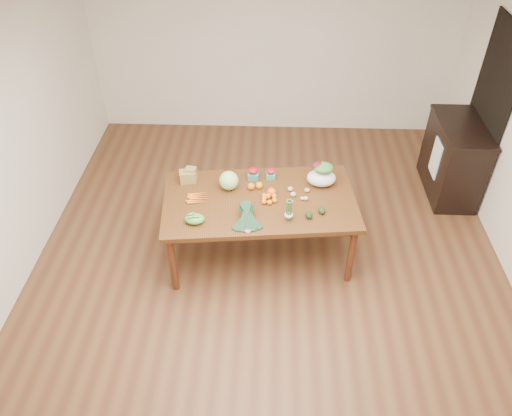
{
  "coord_description": "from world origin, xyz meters",
  "views": [
    {
      "loc": [
        0.01,
        -3.62,
        3.88
      ],
      "look_at": [
        -0.13,
        0.0,
        0.87
      ],
      "focal_mm": 35.0,
      "sensor_mm": 36.0,
      "label": 1
    }
  ],
  "objects_px": {
    "kale_bunch": "(247,219)",
    "salad_bag": "(322,175)",
    "paper_bag": "(187,175)",
    "mandarin_cluster": "(268,197)",
    "cabbage": "(229,181)",
    "asparagus_bundle": "(289,210)",
    "cabinet": "(453,159)",
    "dining_table": "(259,227)"
  },
  "relations": [
    {
      "from": "kale_bunch",
      "to": "cabbage",
      "type": "bearing_deg",
      "value": 105.09
    },
    {
      "from": "dining_table",
      "to": "kale_bunch",
      "type": "xyz_separation_m",
      "value": [
        -0.1,
        -0.4,
        0.45
      ]
    },
    {
      "from": "dining_table",
      "to": "paper_bag",
      "type": "xyz_separation_m",
      "value": [
        -0.76,
        0.27,
        0.45
      ]
    },
    {
      "from": "paper_bag",
      "to": "kale_bunch",
      "type": "relative_size",
      "value": 0.54
    },
    {
      "from": "paper_bag",
      "to": "cabbage",
      "type": "height_order",
      "value": "cabbage"
    },
    {
      "from": "cabinet",
      "to": "paper_bag",
      "type": "bearing_deg",
      "value": -162.94
    },
    {
      "from": "mandarin_cluster",
      "to": "asparagus_bundle",
      "type": "relative_size",
      "value": 0.72
    },
    {
      "from": "mandarin_cluster",
      "to": "kale_bunch",
      "type": "bearing_deg",
      "value": -116.3
    },
    {
      "from": "paper_bag",
      "to": "salad_bag",
      "type": "xyz_separation_m",
      "value": [
        1.39,
        -0.0,
        0.04
      ]
    },
    {
      "from": "cabinet",
      "to": "kale_bunch",
      "type": "height_order",
      "value": "cabinet"
    },
    {
      "from": "cabbage",
      "to": "asparagus_bundle",
      "type": "bearing_deg",
      "value": -38.04
    },
    {
      "from": "asparagus_bundle",
      "to": "salad_bag",
      "type": "height_order",
      "value": "asparagus_bundle"
    },
    {
      "from": "paper_bag",
      "to": "salad_bag",
      "type": "distance_m",
      "value": 1.39
    },
    {
      "from": "paper_bag",
      "to": "asparagus_bundle",
      "type": "xyz_separation_m",
      "value": [
        1.05,
        -0.58,
        0.05
      ]
    },
    {
      "from": "salad_bag",
      "to": "paper_bag",
      "type": "bearing_deg",
      "value": 179.89
    },
    {
      "from": "kale_bunch",
      "to": "asparagus_bundle",
      "type": "relative_size",
      "value": 1.6
    },
    {
      "from": "dining_table",
      "to": "cabbage",
      "type": "distance_m",
      "value": 0.6
    },
    {
      "from": "dining_table",
      "to": "paper_bag",
      "type": "relative_size",
      "value": 8.96
    },
    {
      "from": "cabbage",
      "to": "kale_bunch",
      "type": "xyz_separation_m",
      "value": [
        0.22,
        -0.56,
        -0.02
      ]
    },
    {
      "from": "paper_bag",
      "to": "cabbage",
      "type": "bearing_deg",
      "value": -13.55
    },
    {
      "from": "kale_bunch",
      "to": "paper_bag",
      "type": "bearing_deg",
      "value": 128.54
    },
    {
      "from": "asparagus_bundle",
      "to": "salad_bag",
      "type": "bearing_deg",
      "value": 53.37
    },
    {
      "from": "asparagus_bundle",
      "to": "salad_bag",
      "type": "xyz_separation_m",
      "value": [
        0.34,
        0.58,
        -0.01
      ]
    },
    {
      "from": "cabbage",
      "to": "mandarin_cluster",
      "type": "relative_size",
      "value": 1.1
    },
    {
      "from": "paper_bag",
      "to": "salad_bag",
      "type": "bearing_deg",
      "value": -0.11
    },
    {
      "from": "cabinet",
      "to": "kale_bunch",
      "type": "bearing_deg",
      "value": -146.33
    },
    {
      "from": "paper_bag",
      "to": "cabbage",
      "type": "distance_m",
      "value": 0.45
    },
    {
      "from": "kale_bunch",
      "to": "salad_bag",
      "type": "relative_size",
      "value": 1.33
    },
    {
      "from": "dining_table",
      "to": "cabbage",
      "type": "xyz_separation_m",
      "value": [
        -0.32,
        0.17,
        0.47
      ]
    },
    {
      "from": "paper_bag",
      "to": "kale_bunch",
      "type": "xyz_separation_m",
      "value": [
        0.66,
        -0.67,
        0.0
      ]
    },
    {
      "from": "mandarin_cluster",
      "to": "salad_bag",
      "type": "height_order",
      "value": "salad_bag"
    },
    {
      "from": "cabinet",
      "to": "cabbage",
      "type": "bearing_deg",
      "value": -158.28
    },
    {
      "from": "dining_table",
      "to": "paper_bag",
      "type": "height_order",
      "value": "paper_bag"
    },
    {
      "from": "cabbage",
      "to": "dining_table",
      "type": "bearing_deg",
      "value": -27.56
    },
    {
      "from": "kale_bunch",
      "to": "salad_bag",
      "type": "distance_m",
      "value": 0.99
    },
    {
      "from": "dining_table",
      "to": "paper_bag",
      "type": "bearing_deg",
      "value": 154.29
    },
    {
      "from": "dining_table",
      "to": "mandarin_cluster",
      "type": "xyz_separation_m",
      "value": [
        0.08,
        -0.02,
        0.42
      ]
    },
    {
      "from": "dining_table",
      "to": "salad_bag",
      "type": "relative_size",
      "value": 6.41
    },
    {
      "from": "dining_table",
      "to": "mandarin_cluster",
      "type": "height_order",
      "value": "mandarin_cluster"
    },
    {
      "from": "asparagus_bundle",
      "to": "cabbage",
      "type": "bearing_deg",
      "value": 136.02
    },
    {
      "from": "dining_table",
      "to": "kale_bunch",
      "type": "relative_size",
      "value": 4.81
    },
    {
      "from": "mandarin_cluster",
      "to": "kale_bunch",
      "type": "relative_size",
      "value": 0.45
    }
  ]
}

